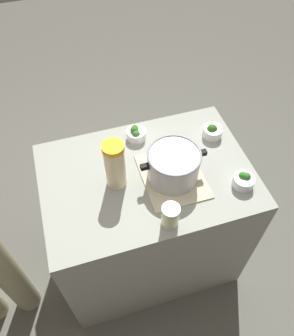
# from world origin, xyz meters

# --- Properties ---
(ground_plane) EXTENTS (8.00, 8.00, 0.00)m
(ground_plane) POSITION_xyz_m (0.00, 0.00, 0.00)
(ground_plane) COLOR #5E5F55
(counter_slab) EXTENTS (1.03, 0.71, 0.91)m
(counter_slab) POSITION_xyz_m (0.00, 0.00, 0.45)
(counter_slab) COLOR #989F92
(counter_slab) RESTS_ON ground_plane
(dish_cloth) EXTENTS (0.29, 0.35, 0.01)m
(dish_cloth) POSITION_xyz_m (-0.11, 0.05, 0.91)
(dish_cloth) COLOR beige
(dish_cloth) RESTS_ON counter_slab
(cooking_pot) EXTENTS (0.32, 0.25, 0.16)m
(cooking_pot) POSITION_xyz_m (-0.11, 0.05, 1.00)
(cooking_pot) COLOR #B7B7BC
(cooking_pot) RESTS_ON dish_cloth
(lemonade_pitcher) EXTENTS (0.10, 0.10, 0.26)m
(lemonade_pitcher) POSITION_xyz_m (0.15, 0.01, 1.04)
(lemonade_pitcher) COLOR beige
(lemonade_pitcher) RESTS_ON counter_slab
(mason_jar) EXTENTS (0.08, 0.08, 0.12)m
(mason_jar) POSITION_xyz_m (-0.02, 0.28, 0.97)
(mason_jar) COLOR beige
(mason_jar) RESTS_ON counter_slab
(broccoli_bowl_front) EXTENTS (0.10, 0.10, 0.08)m
(broccoli_bowl_front) POSITION_xyz_m (-0.41, -0.15, 0.94)
(broccoli_bowl_front) COLOR silver
(broccoli_bowl_front) RESTS_ON counter_slab
(broccoli_bowl_center) EXTENTS (0.10, 0.10, 0.08)m
(broccoli_bowl_center) POSITION_xyz_m (-0.02, -0.25, 0.94)
(broccoli_bowl_center) COLOR silver
(broccoli_bowl_center) RESTS_ON counter_slab
(broccoli_bowl_back) EXTENTS (0.10, 0.10, 0.07)m
(broccoli_bowl_back) POSITION_xyz_m (-0.42, 0.19, 0.94)
(broccoli_bowl_back) COLOR silver
(broccoli_bowl_back) RESTS_ON counter_slab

